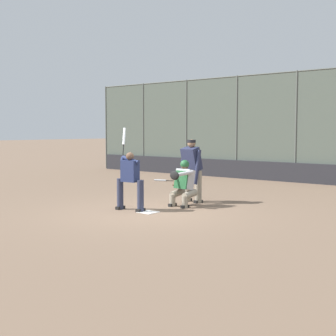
# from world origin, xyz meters

# --- Properties ---
(ground_plane) EXTENTS (160.00, 160.00, 0.00)m
(ground_plane) POSITION_xyz_m (0.00, 0.00, 0.00)
(ground_plane) COLOR #7A604C
(home_plate_marker) EXTENTS (0.43, 0.43, 0.01)m
(home_plate_marker) POSITION_xyz_m (0.00, 0.00, 0.01)
(home_plate_marker) COLOR white
(home_plate_marker) RESTS_ON ground_plane
(backstop_fence) EXTENTS (21.67, 0.08, 4.41)m
(backstop_fence) POSITION_xyz_m (0.00, -8.90, 2.29)
(backstop_fence) COLOR #515651
(backstop_fence) RESTS_ON ground_plane
(padding_wall) EXTENTS (21.15, 0.18, 0.77)m
(padding_wall) POSITION_xyz_m (0.00, -8.80, 0.39)
(padding_wall) COLOR #28282D
(padding_wall) RESTS_ON ground_plane
(bleachers_beyond) EXTENTS (15.11, 1.95, 1.16)m
(bleachers_beyond) POSITION_xyz_m (0.03, -11.05, 0.38)
(bleachers_beyond) COLOR slate
(bleachers_beyond) RESTS_ON ground_plane
(batter_at_plate) EXTENTS (1.04, 0.62, 2.13)m
(batter_at_plate) POSITION_xyz_m (0.57, 0.07, 0.82)
(batter_at_plate) COLOR #2D334C
(batter_at_plate) RESTS_ON ground_plane
(catcher_behind_plate) EXTENTS (0.67, 0.78, 1.26)m
(catcher_behind_plate) POSITION_xyz_m (-0.11, -1.30, 0.65)
(catcher_behind_plate) COLOR gray
(catcher_behind_plate) RESTS_ON ground_plane
(umpire_home) EXTENTS (0.73, 0.49, 1.80)m
(umpire_home) POSITION_xyz_m (0.13, -2.03, 0.97)
(umpire_home) COLOR gray
(umpire_home) RESTS_ON ground_plane
(spare_bat_near_backstop) EXTENTS (0.89, 0.32, 0.07)m
(spare_bat_near_backstop) POSITION_xyz_m (4.35, -5.82, 0.03)
(spare_bat_near_backstop) COLOR black
(spare_bat_near_backstop) RESTS_ON ground_plane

